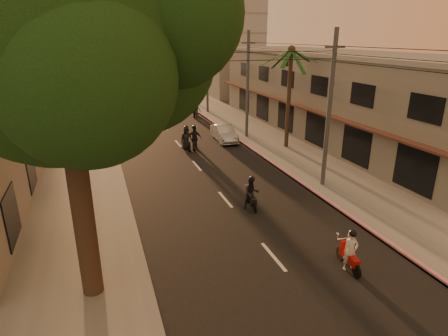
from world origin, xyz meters
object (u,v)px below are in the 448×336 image
Objects in this scene: parked_car at (224,133)px; scooter_far_b at (195,109)px; scooter_mid_a at (251,194)px; scooter_mid_b at (194,139)px; broadleaf_tree at (74,39)px; palm_tree at (291,56)px; scooter_red at (350,252)px; scooter_far_a at (186,139)px.

scooter_far_b is at bearing 91.52° from parked_car.
scooter_mid_b is (-0.08, 11.28, 0.09)m from scooter_mid_a.
scooter_mid_b is (7.48, 15.73, -7.57)m from broadleaf_tree.
palm_tree is 17.86m from scooter_red.
scooter_mid_b is at bearing 97.69° from scooter_mid_a.
palm_tree reaches higher than scooter_red.
scooter_mid_a is at bearing 109.68° from scooter_red.
palm_tree is (14.61, 13.86, -1.33)m from broadleaf_tree.
broadleaf_tree reaches higher than scooter_red.
scooter_far_a is 12.60m from scooter_far_b.
scooter_red is at bearing -71.09° from scooter_mid_b.
parked_car is at bearing 92.26° from scooter_red.
scooter_far_a reaches higher than scooter_red.
scooter_far_b is at bearing 93.41° from scooter_red.
palm_tree is at bearing 60.46° from scooter_mid_a.
scooter_far_a is (-0.69, 11.47, 0.08)m from scooter_mid_a.
scooter_far_b reaches higher than parked_car.
broadleaf_tree is at bearing -118.31° from parked_car.
broadleaf_tree is at bearing -85.01° from scooter_far_b.
palm_tree is 4.69× the size of scooter_red.
broadleaf_tree is 20.18m from palm_tree.
parked_car is (3.69, 1.53, -0.20)m from scooter_far_a.
scooter_far_b is (3.25, 23.43, 0.09)m from scooter_mid_a.
scooter_far_a is (6.87, 15.91, -7.59)m from broadleaf_tree.
broadleaf_tree is 6.92× the size of scooter_red.
broadleaf_tree is 6.22× the size of scooter_far_b.
scooter_mid_b is (-1.50, 17.57, 0.14)m from scooter_red.
scooter_red is at bearing -67.32° from scooter_far_b.
parked_car is at bearing 20.38° from scooter_far_a.
scooter_mid_b is at bearing -147.98° from parked_car.
parked_car is at bearing -65.18° from scooter_far_b.
scooter_mid_a is 0.90× the size of scooter_far_a.
broadleaf_tree is at bearing -115.56° from scooter_far_a.
scooter_mid_a is 0.43× the size of parked_car.
scooter_mid_a is at bearing -71.70° from scooter_far_b.
scooter_mid_a is 23.66m from scooter_far_b.
parked_car is (-0.25, -10.43, -0.21)m from scooter_far_b.
palm_tree is at bearing 43.48° from broadleaf_tree.
scooter_far_a is at bearing -154.54° from parked_car.
scooter_red is (8.99, -1.84, -7.72)m from broadleaf_tree.
scooter_far_a is at bearing 100.73° from scooter_mid_a.
parked_car is at bearing 84.29° from scooter_mid_a.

